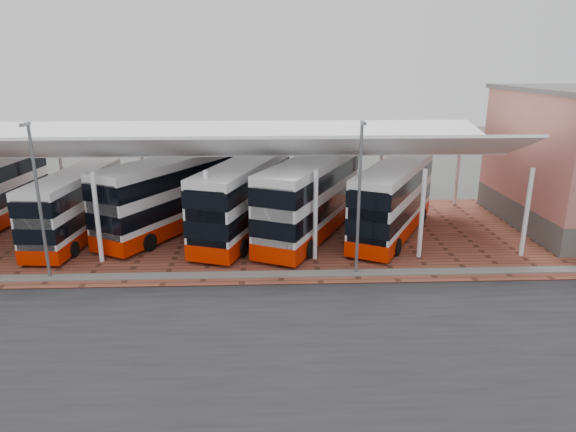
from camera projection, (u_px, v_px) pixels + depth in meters
name	position (u px, v px, depth m)	size (l,w,h in m)	color
ground	(333.00, 335.00, 21.17)	(140.00, 140.00, 0.00)	#474944
road	(336.00, 348.00, 20.21)	(120.00, 14.00, 0.02)	black
forecourt	(339.00, 233.00, 33.67)	(72.00, 16.00, 0.06)	brown
north_kerb	(319.00, 274.00, 27.08)	(120.00, 0.80, 0.14)	slate
canopy	(214.00, 144.00, 32.59)	(37.00, 11.63, 7.07)	white
lamp_west	(38.00, 198.00, 25.37)	(0.16, 0.90, 8.07)	slate
lamp_east	(359.00, 195.00, 25.98)	(0.16, 0.90, 8.07)	slate
bus_1	(76.00, 206.00, 32.02)	(3.24, 10.37, 4.20)	silver
bus_2	(170.00, 195.00, 33.47)	(8.11, 11.48, 4.81)	silver
bus_3	(244.00, 199.00, 32.61)	(6.21, 11.75, 4.74)	silver
bus_4	(311.00, 198.00, 32.48)	(7.60, 12.01, 4.94)	silver
bus_5	(393.00, 201.00, 32.65)	(7.48, 10.98, 4.57)	silver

